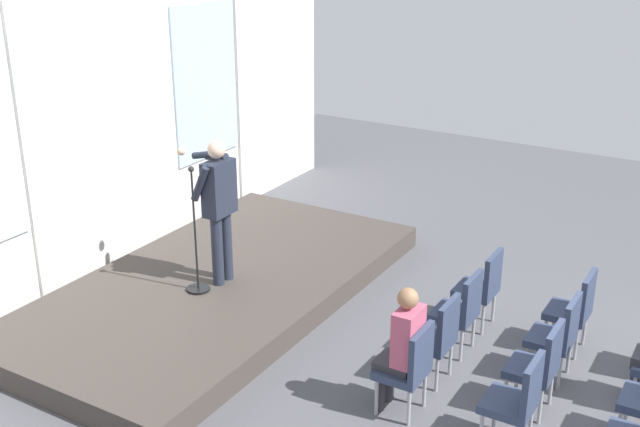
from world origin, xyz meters
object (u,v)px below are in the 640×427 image
at_px(chair_r0_c3, 483,285).
at_px(chair_r1_c1, 540,363).
at_px(speaker, 218,202).
at_px(chair_r1_c2, 559,333).
at_px(audience_r0_c0, 403,344).
at_px(chair_r0_c0, 410,365).
at_px(chair_r1_c0, 518,398).
at_px(mic_stand, 197,264).
at_px(chair_r0_c2, 461,308).
at_px(chair_r0_c1, 437,335).
at_px(chair_r1_c3, 575,307).

xyz_separation_m(chair_r0_c3, chair_r1_c1, (-1.32, -1.05, 0.00)).
bearing_deg(speaker, chair_r1_c2, -84.58).
height_order(audience_r0_c0, chair_r1_c1, audience_r0_c0).
distance_m(chair_r0_c0, chair_r1_c0, 1.05).
xyz_separation_m(chair_r0_c3, chair_r1_c0, (-1.99, -1.05, 0.00)).
height_order(mic_stand, chair_r0_c0, mic_stand).
relative_size(chair_r0_c0, chair_r0_c2, 1.00).
bearing_deg(mic_stand, chair_r0_c3, -65.37).
xyz_separation_m(chair_r0_c2, chair_r1_c0, (-1.32, -1.05, 0.00)).
bearing_deg(chair_r1_c1, audience_r0_c0, 120.36).
bearing_deg(chair_r0_c3, mic_stand, 114.63).
bearing_deg(chair_r0_c1, chair_r1_c0, -122.26).
bearing_deg(audience_r0_c0, speaker, 71.74).
distance_m(chair_r0_c0, audience_r0_c0, 0.22).
xyz_separation_m(chair_r0_c1, chair_r0_c3, (1.32, 0.00, 0.00)).
xyz_separation_m(audience_r0_c0, chair_r1_c3, (1.99, -1.13, -0.20)).
bearing_deg(chair_r0_c2, chair_r0_c3, 0.00).
relative_size(chair_r0_c2, chair_r1_c1, 1.00).
bearing_deg(chair_r1_c1, speaker, 85.95).
height_order(mic_stand, chair_r1_c1, mic_stand).
height_order(audience_r0_c0, chair_r1_c2, audience_r0_c0).
bearing_deg(speaker, chair_r1_c0, -103.31).
bearing_deg(speaker, chair_r0_c3, -70.53).
relative_size(chair_r0_c0, chair_r0_c3, 1.00).
bearing_deg(chair_r0_c0, mic_stand, 78.91).
relative_size(speaker, chair_r1_c0, 1.89).
bearing_deg(chair_r1_c2, chair_r0_c0, 141.61).
height_order(chair_r0_c1, chair_r0_c3, same).
relative_size(speaker, chair_r1_c1, 1.89).
bearing_deg(chair_r1_c0, chair_r0_c3, 27.84).
bearing_deg(chair_r1_c3, chair_r0_c1, 141.61).
bearing_deg(chair_r0_c2, chair_r1_c1, -122.26).
distance_m(chair_r1_c2, chair_r1_c3, 0.66).
bearing_deg(mic_stand, chair_r0_c1, -88.73).
bearing_deg(speaker, mic_stand, 165.76).
relative_size(chair_r0_c1, chair_r0_c2, 1.00).
xyz_separation_m(audience_r0_c0, chair_r1_c1, (0.66, -1.13, -0.20)).
height_order(chair_r0_c1, chair_r1_c3, same).
height_order(chair_r0_c1, chair_r1_c1, same).
distance_m(chair_r1_c0, chair_r1_c3, 1.99).
bearing_deg(chair_r0_c1, chair_r0_c0, 180.00).
bearing_deg(chair_r0_c2, chair_r0_c1, 180.00).
distance_m(speaker, chair_r0_c1, 3.06).
relative_size(audience_r0_c0, chair_r0_c3, 1.41).
xyz_separation_m(audience_r0_c0, chair_r0_c3, (1.99, -0.08, -0.20)).
xyz_separation_m(audience_r0_c0, chair_r1_c0, (-0.00, -1.13, -0.20)).
distance_m(mic_stand, chair_r0_c1, 3.04).
xyz_separation_m(mic_stand, chair_r0_c2, (0.73, -3.03, -0.09)).
distance_m(chair_r0_c2, chair_r1_c2, 1.05).
bearing_deg(chair_r1_c2, speaker, 95.42).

